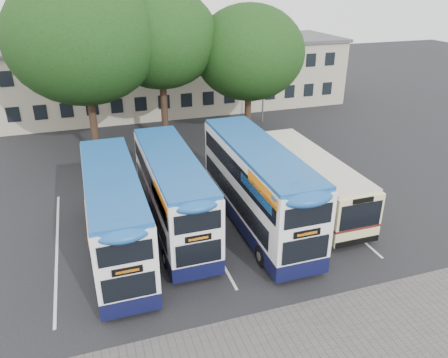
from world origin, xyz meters
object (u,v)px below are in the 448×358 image
Objects in this scene: bus_dd_mid at (173,190)px; bus_dd_right at (257,183)px; tree_right at (249,53)px; bus_dd_left at (114,210)px; tree_left at (83,39)px; tree_mid at (160,39)px; bus_single at (309,177)px; lamp_post at (265,63)px.

bus_dd_mid is 0.92× the size of bus_dd_right.
tree_right reaches higher than bus_dd_left.
tree_left is at bearing -179.99° from tree_right.
tree_left is 15.35m from bus_dd_right.
tree_right reaches higher than bus_dd_right.
tree_mid reaches higher than bus_dd_left.
tree_right is 12.24m from bus_single.
tree_mid reaches higher than tree_right.
tree_right is at bearing -8.55° from tree_mid.
tree_right is (11.42, 0.00, -1.40)m from tree_left.
bus_dd_left is at bearing -177.31° from bus_dd_right.
tree_right is (-2.74, -3.43, 1.45)m from lamp_post.
bus_dd_mid is at bearing -75.11° from tree_left.
lamp_post is 0.96× the size of bus_dd_mid.
bus_dd_mid reaches higher than bus_single.
lamp_post is 17.54m from bus_dd_right.
bus_single is (10.51, 1.54, -0.56)m from bus_dd_left.
lamp_post reaches higher than bus_single.
tree_mid is (5.15, 0.94, -0.28)m from tree_left.
bus_single is at bearing -103.43° from lamp_post.
tree_mid is 1.12× the size of tree_right.
tree_mid is 14.49m from bus_dd_right.
tree_left is 1.29× the size of bus_dd_mid.
lamp_post is 0.91× the size of tree_right.
bus_dd_right is 3.83m from bus_single.
bus_dd_mid is (2.89, 1.22, -0.02)m from bus_dd_left.
lamp_post is 14.85m from tree_left.
lamp_post is 0.89× the size of bus_dd_right.
bus_dd_mid is 0.98× the size of bus_single.
lamp_post is 9.69m from tree_mid.
tree_right reaches higher than bus_single.
bus_dd_mid is (-2.09, -12.44, -5.50)m from tree_mid.
tree_right is 14.88m from bus_dd_mid.
tree_left is 5.25m from tree_mid.
bus_dd_right reaches higher than bus_dd_left.
tree_mid is at bearing -164.57° from lamp_post.
tree_left is at bearing -166.38° from lamp_post.
tree_left is at bearing 119.84° from bus_dd_right.
bus_dd_right is at bearing -109.17° from tree_right.
lamp_post is at bearing 53.36° from bus_dd_mid.
bus_single is at bearing -93.82° from tree_right.
tree_mid is 1.18× the size of bus_dd_mid.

